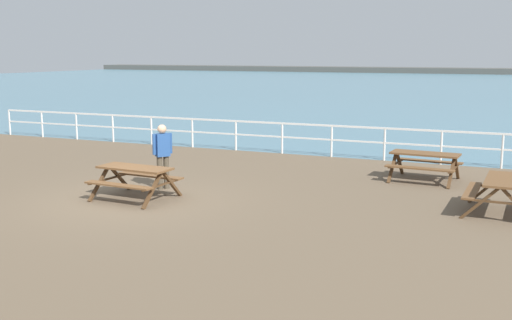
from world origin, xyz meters
TOP-DOWN VIEW (x-y plane):
  - ground_plane at (0.00, 0.00)m, footprint 30.00×24.00m
  - sea_band at (0.00, 52.75)m, footprint 142.00×90.00m
  - distant_shoreline at (0.00, 95.75)m, footprint 142.00×6.00m
  - seaward_railing at (0.00, 7.75)m, footprint 23.07×0.07m
  - picnic_table_near_left at (8.14, 2.13)m, footprint 1.59×1.84m
  - picnic_table_near_right at (6.08, 4.99)m, footprint 1.91×1.66m
  - picnic_table_mid_centre at (0.04, 0.13)m, footprint 1.89×1.64m
  - visitor at (0.08, 1.32)m, footprint 0.38×0.44m

SIDE VIEW (x-z plane):
  - ground_plane at x=0.00m, z-range -0.20..0.00m
  - sea_band at x=0.00m, z-range 0.00..0.00m
  - distant_shoreline at x=0.00m, z-range -0.90..0.90m
  - picnic_table_near_left at x=8.14m, z-range 0.19..0.98m
  - picnic_table_near_right at x=6.08m, z-range 0.19..0.98m
  - picnic_table_mid_centre at x=0.04m, z-range 0.19..0.98m
  - seaward_railing at x=0.00m, z-range 0.20..1.28m
  - visitor at x=0.08m, z-range 0.12..1.78m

